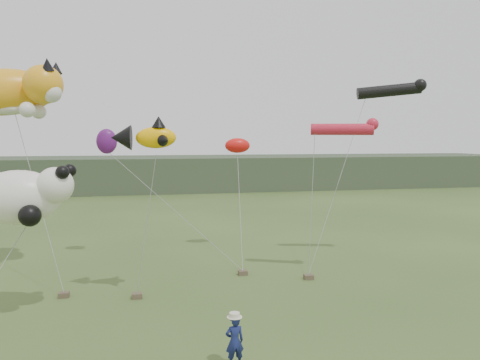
% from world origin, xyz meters
% --- Properties ---
extents(ground, '(120.00, 120.00, 0.00)m').
position_xyz_m(ground, '(0.00, 0.00, 0.00)').
color(ground, '#385123').
rests_on(ground, ground).
extents(headland, '(90.00, 13.00, 4.00)m').
position_xyz_m(headland, '(-3.11, 44.69, 1.92)').
color(headland, '#2D3D28').
rests_on(headland, ground).
extents(festival_attendant, '(0.55, 0.39, 1.43)m').
position_xyz_m(festival_attendant, '(-0.58, -1.24, 0.72)').
color(festival_attendant, navy).
rests_on(festival_attendant, ground).
extents(sandbag_anchors, '(13.22, 5.27, 0.21)m').
position_xyz_m(sandbag_anchors, '(-2.47, 5.19, 0.10)').
color(sandbag_anchors, brown).
rests_on(sandbag_anchors, ground).
extents(cat_kite, '(6.27, 3.46, 2.72)m').
position_xyz_m(cat_kite, '(-8.79, 10.00, 8.42)').
color(cat_kite, orange).
rests_on(cat_kite, ground).
extents(fish_kite, '(2.50, 1.69, 1.30)m').
position_xyz_m(fish_kite, '(-2.93, 4.78, 6.32)').
color(fish_kite, '#FFB302').
rests_on(fish_kite, ground).
extents(tube_kites, '(6.61, 3.73, 2.83)m').
position_xyz_m(tube_kites, '(8.14, 7.50, 7.91)').
color(tube_kites, black).
rests_on(tube_kites, ground).
extents(panda_kite, '(3.33, 2.16, 2.07)m').
position_xyz_m(panda_kite, '(-6.99, 3.87, 4.28)').
color(panda_kite, white).
rests_on(panda_kite, ground).
extents(misc_kites, '(8.20, 1.24, 1.30)m').
position_xyz_m(misc_kites, '(-1.25, 11.89, 5.99)').
color(misc_kites, red).
rests_on(misc_kites, ground).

